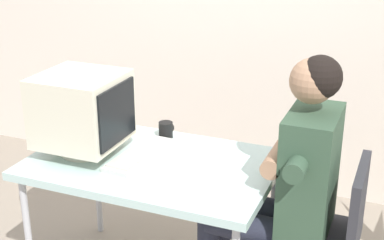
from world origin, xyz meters
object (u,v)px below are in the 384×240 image
object	(u,v)px
keyboard	(139,154)
office_chair	(323,232)
desk_mug	(166,130)
desk	(153,170)
crt_monitor	(82,110)
person_seated	(285,181)

from	to	relation	value
keyboard	office_chair	distance (m)	0.98
desk_mug	desk	bearing A→B (deg)	-77.97
desk	office_chair	bearing A→B (deg)	2.89
crt_monitor	person_seated	distance (m)	1.06
person_seated	desk_mug	distance (m)	0.77
crt_monitor	desk_mug	xyz separation A→B (m)	(0.30, 0.35, -0.19)
office_chair	desk	bearing A→B (deg)	-177.11
person_seated	desk_mug	xyz separation A→B (m)	(-0.73, 0.26, 0.05)
crt_monitor	desk_mug	distance (m)	0.50
desk	crt_monitor	bearing A→B (deg)	-172.61
person_seated	crt_monitor	bearing A→B (deg)	-174.96
desk	desk_mug	xyz separation A→B (m)	(-0.06, 0.30, 0.10)
crt_monitor	person_seated	xyz separation A→B (m)	(1.03, 0.09, -0.24)
keyboard	office_chair	bearing A→B (deg)	1.74
desk	office_chair	world-z (taller)	office_chair
crt_monitor	desk_mug	world-z (taller)	crt_monitor
person_seated	desk_mug	size ratio (longest dim) A/B	14.96
keyboard	desk_mug	size ratio (longest dim) A/B	5.31
crt_monitor	office_chair	size ratio (longest dim) A/B	0.49
desk	person_seated	world-z (taller)	person_seated
crt_monitor	keyboard	bearing A→B (deg)	12.49
office_chair	person_seated	world-z (taller)	person_seated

